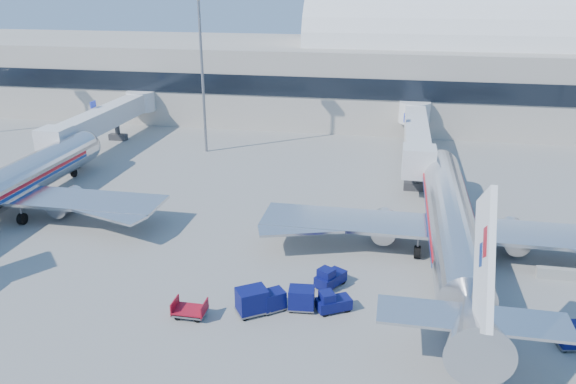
% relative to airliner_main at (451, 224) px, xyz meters
% --- Properties ---
extents(ground, '(260.00, 260.00, 0.00)m').
position_rel_airliner_main_xyz_m(ground, '(-10.00, -4.51, -2.93)').
color(ground, gray).
rests_on(ground, ground).
extents(terminal, '(170.00, 28.15, 21.00)m').
position_rel_airliner_main_xyz_m(terminal, '(-23.60, 51.46, 4.60)').
color(terminal, '#B2AA9E').
rests_on(terminal, ground).
extents(airliner_main, '(32.00, 37.26, 12.07)m').
position_rel_airliner_main_xyz_m(airliner_main, '(0.00, 0.00, 0.00)').
color(airliner_main, silver).
rests_on(airliner_main, ground).
extents(airliner_mid, '(32.00, 37.26, 12.07)m').
position_rel_airliner_main_xyz_m(airliner_mid, '(-42.00, 0.00, 0.00)').
color(airliner_mid, silver).
rests_on(airliner_mid, ground).
extents(jetbridge_near, '(4.40, 27.50, 6.25)m').
position_rel_airliner_main_xyz_m(jetbridge_near, '(-2.40, 26.30, 1.00)').
color(jetbridge_near, silver).
rests_on(jetbridge_near, ground).
extents(jetbridge_mid, '(4.40, 27.50, 6.25)m').
position_rel_airliner_main_xyz_m(jetbridge_mid, '(-44.40, 26.30, 1.00)').
color(jetbridge_mid, silver).
rests_on(jetbridge_mid, ground).
extents(mast_west, '(2.00, 1.20, 22.60)m').
position_rel_airliner_main_xyz_m(mast_west, '(-30.00, 25.49, 11.87)').
color(mast_west, slate).
rests_on(mast_west, ground).
extents(barrier_near, '(3.00, 0.55, 0.90)m').
position_rel_airliner_main_xyz_m(barrier_near, '(8.00, -2.51, -2.48)').
color(barrier_near, '#9E9E96').
rests_on(barrier_near, ground).
extents(tug_lead, '(2.69, 2.24, 1.57)m').
position_rel_airliner_main_xyz_m(tug_lead, '(-8.65, -10.34, -2.21)').
color(tug_lead, '#0A0D4B').
rests_on(tug_lead, ground).
extents(tug_right, '(2.36, 1.79, 1.38)m').
position_rel_airliner_main_xyz_m(tug_right, '(0.38, -8.36, -2.30)').
color(tug_right, '#0A0D4B').
rests_on(tug_right, ground).
extents(tug_left, '(2.41, 2.83, 1.66)m').
position_rel_airliner_main_xyz_m(tug_left, '(-9.24, -7.02, -2.17)').
color(tug_left, '#0A0D4B').
rests_on(tug_left, ground).
extents(cart_train_a, '(2.00, 1.60, 1.66)m').
position_rel_airliner_main_xyz_m(cart_train_a, '(-10.81, -10.53, -2.04)').
color(cart_train_a, '#0A0D4B').
rests_on(cart_train_a, ground).
extents(cart_train_b, '(2.11, 2.04, 1.48)m').
position_rel_airliner_main_xyz_m(cart_train_b, '(-12.78, -10.98, -2.14)').
color(cart_train_b, '#0A0D4B').
rests_on(cart_train_b, ground).
extents(cart_train_c, '(2.69, 2.55, 1.89)m').
position_rel_airliner_main_xyz_m(cart_train_c, '(-14.11, -11.68, -1.92)').
color(cart_train_c, '#0A0D4B').
rests_on(cart_train_c, ground).
extents(cart_solo_near, '(2.33, 2.03, 1.73)m').
position_rel_airliner_main_xyz_m(cart_solo_near, '(0.14, -13.59, -2.00)').
color(cart_solo_near, '#0A0D4B').
rests_on(cart_solo_near, ground).
extents(cart_solo_far, '(2.10, 1.75, 1.64)m').
position_rel_airliner_main_xyz_m(cart_solo_far, '(6.79, -11.59, -2.05)').
color(cart_solo_far, '#0A0D4B').
rests_on(cart_solo_far, ground).
extents(cart_open_red, '(2.26, 1.59, 0.61)m').
position_rel_airliner_main_xyz_m(cart_open_red, '(-18.21, -12.91, -2.49)').
color(cart_open_red, slate).
rests_on(cart_open_red, ground).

